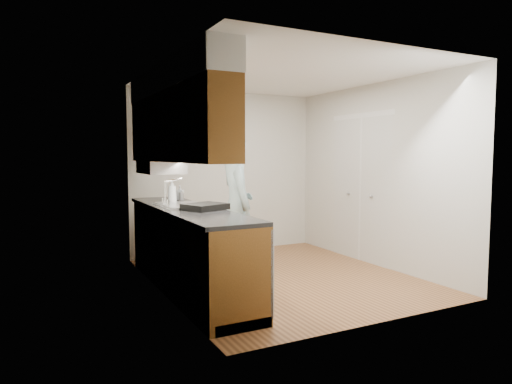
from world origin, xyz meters
TOP-DOWN VIEW (x-y plane):
  - floor at (0.00, 0.00)m, footprint 3.50×3.50m
  - ceiling at (0.00, 0.00)m, footprint 3.50×3.50m
  - wall_left at (-1.50, 0.00)m, footprint 0.02×3.50m
  - wall_right at (1.50, 0.00)m, footprint 0.02×3.50m
  - wall_back at (0.00, 1.75)m, footprint 3.00×0.02m
  - counter at (-1.20, -0.00)m, footprint 0.64×2.80m
  - upper_cabinets at (-1.33, 0.05)m, footprint 0.47×2.80m
  - closet_door at (1.49, 0.30)m, footprint 0.02×1.22m
  - floor_mat at (-0.46, 0.33)m, footprint 0.68×0.85m
  - person at (-0.46, 0.33)m, footprint 0.56×0.76m
  - soap_bottle_a at (-1.21, 0.58)m, footprint 0.14×0.14m
  - soap_bottle_b at (-1.01, 0.90)m, footprint 0.12×0.12m
  - steel_can at (-1.04, 0.75)m, footprint 0.08×0.08m
  - dish_rack at (-1.10, -0.26)m, footprint 0.51×0.48m

SIDE VIEW (x-z plane):
  - floor at x=0.00m, z-range 0.00..0.00m
  - floor_mat at x=-0.46m, z-range 0.00..0.01m
  - counter at x=-1.20m, z-range -0.16..1.14m
  - dish_rack at x=-1.10m, z-range 0.94..1.01m
  - steel_can at x=-1.04m, z-range 0.94..1.05m
  - person at x=-0.46m, z-range 0.01..2.01m
  - closet_door at x=1.49m, z-range 0.00..2.05m
  - soap_bottle_b at x=-1.01m, z-range 0.94..1.13m
  - soap_bottle_a at x=-1.21m, z-range 0.94..1.23m
  - wall_left at x=-1.50m, z-range 0.00..2.50m
  - wall_right at x=1.50m, z-range 0.00..2.50m
  - wall_back at x=0.00m, z-range 0.00..2.50m
  - upper_cabinets at x=-1.33m, z-range 1.34..2.55m
  - ceiling at x=0.00m, z-range 2.50..2.50m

